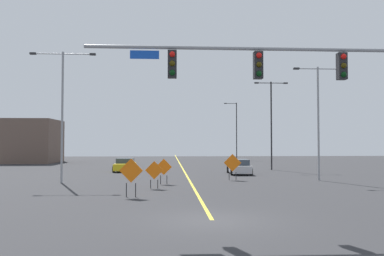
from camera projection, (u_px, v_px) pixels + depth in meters
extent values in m
plane|color=#2D2D30|center=(212.00, 220.00, 15.03)|extent=(143.14, 143.14, 0.00)
cube|color=yellow|center=(180.00, 164.00, 54.69)|extent=(0.16, 79.52, 0.01)
cylinder|color=gray|center=(258.00, 49.00, 15.38)|extent=(13.25, 0.14, 0.14)
cube|color=black|center=(342.00, 66.00, 15.55)|extent=(0.34, 0.32, 1.05)
sphere|color=red|center=(344.00, 57.00, 15.40)|extent=(0.22, 0.22, 0.22)
sphere|color=#3C3106|center=(344.00, 65.00, 15.38)|extent=(0.22, 0.22, 0.22)
sphere|color=black|center=(344.00, 74.00, 15.37)|extent=(0.22, 0.22, 0.22)
cube|color=black|center=(258.00, 65.00, 15.35)|extent=(0.34, 0.32, 1.05)
sphere|color=red|center=(259.00, 55.00, 15.20)|extent=(0.22, 0.22, 0.22)
sphere|color=#3C3106|center=(259.00, 64.00, 15.18)|extent=(0.22, 0.22, 0.22)
sphere|color=black|center=(259.00, 74.00, 15.17)|extent=(0.22, 0.22, 0.22)
cube|color=black|center=(172.00, 64.00, 15.15)|extent=(0.34, 0.32, 1.05)
sphere|color=red|center=(172.00, 54.00, 15.00)|extent=(0.22, 0.22, 0.22)
sphere|color=#3C3106|center=(172.00, 63.00, 14.98)|extent=(0.22, 0.22, 0.22)
sphere|color=black|center=(172.00, 73.00, 14.97)|extent=(0.22, 0.22, 0.22)
cube|color=#1447B7|center=(145.00, 55.00, 15.10)|extent=(1.10, 0.03, 0.32)
cylinder|color=black|center=(271.00, 126.00, 43.16)|extent=(0.16, 0.16, 9.58)
cylinder|color=black|center=(264.00, 83.00, 43.29)|extent=(1.61, 0.08, 0.08)
cube|color=#262628|center=(256.00, 83.00, 43.24)|extent=(0.44, 0.24, 0.14)
cylinder|color=black|center=(278.00, 83.00, 43.38)|extent=(1.61, 0.08, 0.08)
cube|color=#262628|center=(286.00, 83.00, 43.43)|extent=(0.44, 0.24, 0.14)
cylinder|color=gray|center=(62.00, 117.00, 29.13)|extent=(0.16, 0.16, 9.62)
cylinder|color=gray|center=(48.00, 54.00, 29.24)|extent=(2.16, 0.08, 0.08)
cube|color=#262628|center=(33.00, 54.00, 29.18)|extent=(0.44, 0.24, 0.14)
cylinder|color=gray|center=(78.00, 54.00, 29.37)|extent=(2.16, 0.08, 0.08)
cube|color=#262628|center=(93.00, 54.00, 29.44)|extent=(0.44, 0.24, 0.14)
cylinder|color=gray|center=(318.00, 123.00, 31.01)|extent=(0.16, 0.16, 8.87)
cylinder|color=gray|center=(307.00, 69.00, 31.12)|extent=(1.71, 0.08, 0.08)
cube|color=#262628|center=(296.00, 69.00, 31.07)|extent=(0.44, 0.24, 0.14)
cylinder|color=gray|center=(328.00, 69.00, 31.22)|extent=(1.71, 0.08, 0.08)
cube|color=#262628|center=(339.00, 69.00, 31.28)|extent=(0.44, 0.24, 0.14)
cylinder|color=black|center=(237.00, 131.00, 69.44)|extent=(0.16, 0.16, 9.95)
cylinder|color=black|center=(231.00, 103.00, 69.56)|extent=(1.96, 0.08, 0.08)
cube|color=#262628|center=(225.00, 103.00, 69.50)|extent=(0.44, 0.24, 0.14)
cube|color=orange|center=(154.00, 170.00, 25.46)|extent=(1.17, 0.14, 1.17)
cylinder|color=black|center=(151.00, 184.00, 25.43)|extent=(0.05, 0.05, 0.56)
cylinder|color=black|center=(158.00, 184.00, 25.42)|extent=(0.05, 0.05, 0.56)
cube|color=orange|center=(164.00, 167.00, 28.18)|extent=(1.15, 0.20, 1.16)
cylinder|color=black|center=(161.00, 180.00, 28.17)|extent=(0.05, 0.05, 0.62)
cylinder|color=black|center=(167.00, 180.00, 28.13)|extent=(0.05, 0.05, 0.62)
cube|color=orange|center=(233.00, 163.00, 31.25)|extent=(1.35, 0.37, 1.38)
cylinder|color=black|center=(229.00, 176.00, 31.26)|extent=(0.05, 0.05, 0.64)
cylinder|color=black|center=(236.00, 176.00, 31.16)|extent=(0.05, 0.05, 0.64)
cube|color=orange|center=(131.00, 171.00, 21.43)|extent=(1.29, 0.25, 1.30)
cylinder|color=black|center=(126.00, 190.00, 21.41)|extent=(0.05, 0.05, 0.76)
cylinder|color=black|center=(136.00, 190.00, 21.36)|extent=(0.05, 0.05, 0.76)
cube|color=gold|center=(125.00, 167.00, 40.65)|extent=(1.94, 4.06, 0.67)
cube|color=#333D47|center=(125.00, 161.00, 40.87)|extent=(1.70, 2.03, 0.51)
cylinder|color=black|center=(114.00, 169.00, 39.21)|extent=(0.24, 0.65, 0.64)
cylinder|color=black|center=(132.00, 169.00, 39.28)|extent=(0.24, 0.65, 0.64)
cylinder|color=black|center=(118.00, 167.00, 42.01)|extent=(0.24, 0.65, 0.64)
cylinder|color=black|center=(136.00, 167.00, 42.08)|extent=(0.24, 0.65, 0.64)
cube|color=#B7BABF|center=(239.00, 169.00, 37.27)|extent=(1.88, 4.27, 0.68)
cube|color=#333D47|center=(239.00, 162.00, 37.08)|extent=(1.64, 2.25, 0.54)
cylinder|color=black|center=(246.00, 170.00, 38.76)|extent=(0.24, 0.65, 0.64)
cylinder|color=black|center=(228.00, 170.00, 38.71)|extent=(0.24, 0.65, 0.64)
cylinder|color=black|center=(251.00, 172.00, 35.81)|extent=(0.24, 0.65, 0.64)
cylinder|color=black|center=(232.00, 172.00, 35.77)|extent=(0.24, 0.65, 0.64)
cube|color=brown|center=(34.00, 141.00, 58.90)|extent=(6.64, 8.50, 6.34)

